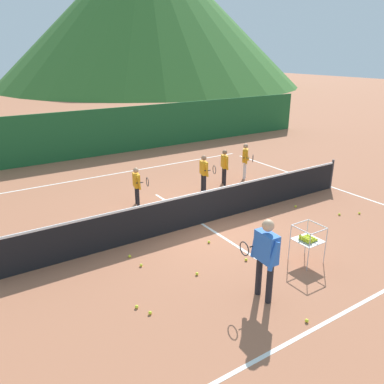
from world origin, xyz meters
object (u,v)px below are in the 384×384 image
object	(u,v)px
tennis_ball_4	(141,265)
tennis_ball_11	(150,313)
tennis_net	(202,207)
instructor	(266,252)
tennis_ball_10	(209,242)
tennis_ball_8	(197,274)
tennis_ball_5	(296,206)
student_3	(245,158)
ball_cart	(308,239)
tennis_ball_1	(307,321)
tennis_ball_0	(339,214)
tennis_ball_6	(137,307)
tennis_ball_3	(130,256)
tennis_ball_2	(359,213)
student_2	(225,164)
tennis_ball_9	(246,260)
student_1	(204,170)
student_0	(137,183)

from	to	relation	value
tennis_ball_4	tennis_ball_11	xyz separation A→B (m)	(-0.59, -1.63, 0.00)
tennis_net	instructor	bearing A→B (deg)	-104.76
tennis_ball_10	tennis_ball_8	bearing A→B (deg)	-135.01
tennis_ball_5	tennis_net	bearing A→B (deg)	169.34
student_3	tennis_ball_8	world-z (taller)	student_3
tennis_net	tennis_ball_8	distance (m)	2.70
ball_cart	tennis_ball_1	distance (m)	2.27
tennis_ball_0	tennis_ball_6	distance (m)	7.02
tennis_net	tennis_ball_1	bearing A→B (deg)	-99.53
ball_cart	tennis_ball_3	bearing A→B (deg)	144.64
tennis_ball_10	tennis_ball_11	xyz separation A→B (m)	(-2.54, -1.71, 0.00)
tennis_ball_1	tennis_ball_11	bearing A→B (deg)	142.85
student_3	tennis_ball_6	size ratio (longest dim) A/B	19.90
tennis_ball_4	tennis_ball_10	bearing A→B (deg)	2.56
tennis_ball_0	tennis_ball_5	world-z (taller)	same
tennis_ball_6	tennis_ball_8	bearing A→B (deg)	11.88
tennis_ball_1	tennis_ball_2	bearing A→B (deg)	26.06
student_2	tennis_ball_0	world-z (taller)	student_2
student_2	tennis_ball_9	world-z (taller)	student_2
tennis_ball_10	tennis_ball_2	bearing A→B (deg)	-10.88
tennis_ball_11	tennis_ball_10	bearing A→B (deg)	33.96
student_2	tennis_ball_1	bearing A→B (deg)	-116.00
student_1	tennis_ball_1	world-z (taller)	student_1
ball_cart	tennis_ball_5	xyz separation A→B (m)	(2.29, 2.44, -0.55)
ball_cart	tennis_ball_4	bearing A→B (deg)	150.52
tennis_net	tennis_ball_8	bearing A→B (deg)	-126.25
tennis_net	tennis_ball_2	size ratio (longest dim) A/B	164.18
tennis_ball_1	tennis_ball_10	xyz separation A→B (m)	(0.26, 3.45, 0.00)
instructor	tennis_ball_8	bearing A→B (deg)	115.03
tennis_ball_2	instructor	bearing A→B (deg)	-164.00
ball_cart	tennis_ball_8	size ratio (longest dim) A/B	13.22
tennis_ball_3	tennis_ball_8	xyz separation A→B (m)	(0.93, -1.50, 0.00)
student_3	tennis_ball_4	distance (m)	7.23
student_2	ball_cart	distance (m)	5.71
ball_cart	tennis_ball_6	world-z (taller)	ball_cart
student_1	tennis_ball_0	xyz separation A→B (m)	(2.27, -3.85, -0.76)
tennis_ball_10	tennis_ball_0	bearing A→B (deg)	-8.83
tennis_ball_2	tennis_ball_4	world-z (taller)	same
student_1	tennis_ball_5	xyz separation A→B (m)	(1.63, -2.70, -0.76)
tennis_ball_2	tennis_ball_11	distance (m)	7.46
tennis_ball_9	tennis_ball_11	size ratio (longest dim) A/B	1.00
student_2	tennis_ball_1	world-z (taller)	student_2
student_2	tennis_ball_10	size ratio (longest dim) A/B	19.08
tennis_ball_11	tennis_ball_2	bearing A→B (deg)	5.98
student_0	tennis_ball_6	distance (m)	5.31
tennis_ball_11	tennis_net	bearing A→B (deg)	42.47
student_0	tennis_ball_3	xyz separation A→B (m)	(-1.59, -2.91, -0.71)
tennis_ball_6	tennis_ball_11	distance (m)	0.33
tennis_ball_2	tennis_ball_10	world-z (taller)	same
ball_cart	tennis_net	bearing A→B (deg)	105.93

